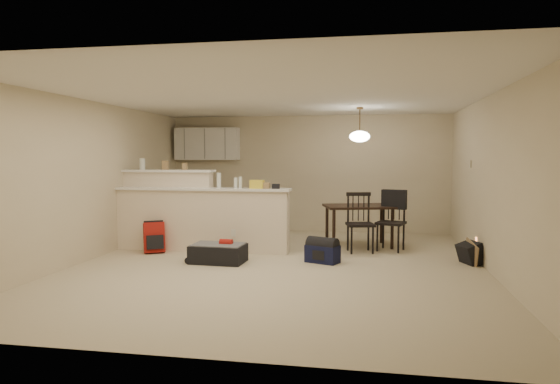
% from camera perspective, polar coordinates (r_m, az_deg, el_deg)
% --- Properties ---
extents(room, '(7.00, 7.02, 2.50)m').
position_cam_1_polar(room, '(7.36, -0.20, 1.16)').
color(room, beige).
rests_on(room, ground).
extents(breakfast_bar, '(3.08, 0.58, 1.39)m').
position_cam_1_polar(breakfast_bar, '(8.83, -10.33, -2.60)').
color(breakfast_bar, beige).
rests_on(breakfast_bar, ground).
extents(upper_cabinets, '(1.40, 0.34, 0.70)m').
position_cam_1_polar(upper_cabinets, '(11.13, -8.33, 5.46)').
color(upper_cabinets, white).
rests_on(upper_cabinets, room).
extents(kitchen_counter, '(1.80, 0.60, 0.90)m').
position_cam_1_polar(kitchen_counter, '(11.00, -7.47, -2.08)').
color(kitchen_counter, white).
rests_on(kitchen_counter, ground).
extents(thermostat, '(0.02, 0.12, 0.12)m').
position_cam_1_polar(thermostat, '(8.94, 20.92, 3.01)').
color(thermostat, beige).
rests_on(thermostat, room).
extents(jar, '(0.10, 0.10, 0.20)m').
position_cam_1_polar(jar, '(9.26, -15.46, 3.10)').
color(jar, silver).
rests_on(jar, breakfast_bar).
extents(cereal_box, '(0.10, 0.07, 0.16)m').
position_cam_1_polar(cereal_box, '(9.08, -12.98, 3.00)').
color(cereal_box, '#97774D').
rests_on(cereal_box, breakfast_bar).
extents(small_box, '(0.08, 0.06, 0.12)m').
position_cam_1_polar(small_box, '(8.95, -10.83, 2.89)').
color(small_box, '#97774D').
rests_on(small_box, breakfast_bar).
extents(bottle_a, '(0.07, 0.07, 0.26)m').
position_cam_1_polar(bottle_a, '(8.52, -7.01, 1.33)').
color(bottle_a, silver).
rests_on(bottle_a, breakfast_bar).
extents(bottle_b, '(0.06, 0.06, 0.18)m').
position_cam_1_polar(bottle_b, '(8.44, -5.08, 1.04)').
color(bottle_b, silver).
rests_on(bottle_b, breakfast_bar).
extents(bag_lump, '(0.22, 0.18, 0.14)m').
position_cam_1_polar(bag_lump, '(8.35, -2.64, 0.89)').
color(bag_lump, '#97774D').
rests_on(bag_lump, breakfast_bar).
extents(pouch, '(0.12, 0.10, 0.08)m').
position_cam_1_polar(pouch, '(8.29, -0.48, 0.66)').
color(pouch, '#97774D').
rests_on(pouch, breakfast_bar).
extents(extra_item_x, '(0.10, 0.10, 0.10)m').
position_cam_1_polar(extra_item_x, '(8.32, -1.57, 0.75)').
color(extra_item_x, '#97774D').
rests_on(extra_item_x, breakfast_bar).
extents(extra_item_y, '(0.06, 0.06, 0.20)m').
position_cam_1_polar(extra_item_y, '(8.42, -4.56, 1.09)').
color(extra_item_y, silver).
rests_on(extra_item_y, breakfast_bar).
extents(dining_table, '(1.37, 1.09, 0.75)m').
position_cam_1_polar(dining_table, '(9.09, 8.99, -2.07)').
color(dining_table, black).
rests_on(dining_table, ground).
extents(pendant_lamp, '(0.36, 0.36, 0.62)m').
position_cam_1_polar(pendant_lamp, '(9.05, 9.09, 6.34)').
color(pendant_lamp, brown).
rests_on(pendant_lamp, room).
extents(dining_chair_near, '(0.52, 0.51, 1.01)m').
position_cam_1_polar(dining_chair_near, '(8.56, 9.17, -3.49)').
color(dining_chair_near, black).
rests_on(dining_chair_near, ground).
extents(dining_chair_far, '(0.56, 0.55, 1.02)m').
position_cam_1_polar(dining_chair_far, '(8.80, 12.55, -3.28)').
color(dining_chair_far, black).
rests_on(dining_chair_far, ground).
extents(suitcase, '(0.83, 0.56, 0.27)m').
position_cam_1_polar(suitcase, '(7.76, -7.07, -7.00)').
color(suitcase, black).
rests_on(suitcase, ground).
extents(red_backpack, '(0.40, 0.35, 0.51)m').
position_cam_1_polar(red_backpack, '(8.72, -14.19, -5.09)').
color(red_backpack, '#AA1913').
rests_on(red_backpack, ground).
extents(navy_duffel, '(0.56, 0.44, 0.27)m').
position_cam_1_polar(navy_duffel, '(7.73, 4.87, -7.06)').
color(navy_duffel, '#101433').
rests_on(navy_duffel, ground).
extents(black_daypack, '(0.37, 0.43, 0.32)m').
position_cam_1_polar(black_daypack, '(8.12, 20.97, -6.59)').
color(black_daypack, black).
rests_on(black_daypack, ground).
extents(cardboard_sheet, '(0.11, 0.45, 0.34)m').
position_cam_1_polar(cardboard_sheet, '(8.08, 21.03, -6.56)').
color(cardboard_sheet, '#97774D').
rests_on(cardboard_sheet, ground).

